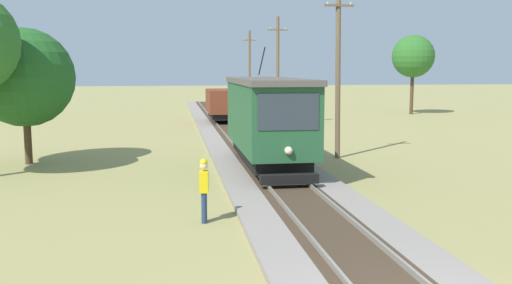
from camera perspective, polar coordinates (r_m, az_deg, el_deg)
red_tram at (r=22.61m, az=1.26°, el=2.46°), size 2.60×8.54×4.79m
freight_car at (r=42.10m, az=-3.37°, el=3.96°), size 2.40×5.20×2.31m
utility_pole_near_tram at (r=26.38m, az=8.45°, el=7.34°), size 1.40×0.59×8.08m
utility_pole_mid at (r=40.91m, az=2.25°, el=7.39°), size 1.40×0.34×7.97m
utility_pole_far at (r=55.62m, az=-0.68°, el=7.45°), size 1.40×0.32×7.97m
gravel_pile at (r=39.25m, az=2.40°, el=2.18°), size 2.00×2.00×1.04m
track_worker at (r=15.23m, az=-5.39°, el=-4.69°), size 0.28×0.40×1.78m
tree_right_near at (r=26.23m, az=-22.77°, el=6.15°), size 4.30×4.30×5.98m
tree_left_far at (r=53.38m, az=15.90°, el=8.48°), size 3.89×3.89×7.27m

